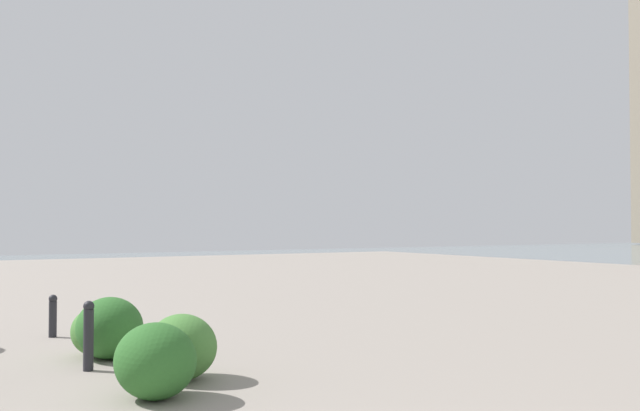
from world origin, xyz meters
TOP-DOWN VIEW (x-y plane):
  - bollard_near at (6.99, -0.48)m, footprint 0.13×0.13m
  - bollard_mid at (9.85, -0.58)m, footprint 0.13×0.13m
  - shrub_low at (7.62, -0.89)m, footprint 0.94×0.85m
  - shrub_round at (5.24, -0.75)m, footprint 0.90×0.81m
  - shrub_wide at (5.96, -1.28)m, footprint 0.87×0.78m
  - shrub_tall at (7.93, -0.81)m, footprint 0.76×0.68m

SIDE VIEW (x-z plane):
  - shrub_tall at x=7.93m, z-range 0.00..0.64m
  - bollard_mid at x=9.85m, z-range 0.02..0.68m
  - shrub_wide at x=5.96m, z-range 0.00..0.74m
  - shrub_round at x=5.24m, z-range 0.00..0.76m
  - shrub_low at x=7.62m, z-range 0.00..0.80m
  - bollard_near at x=6.99m, z-range 0.02..0.85m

